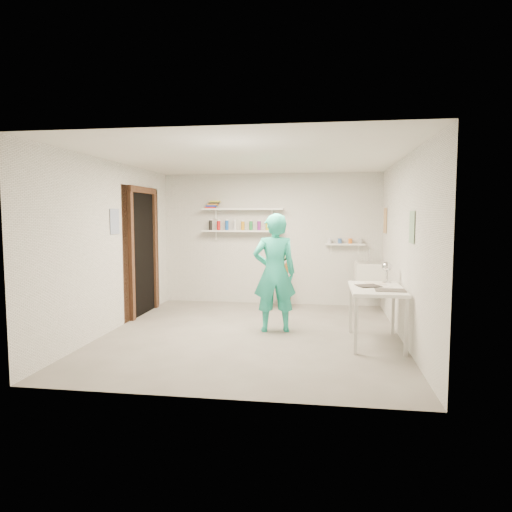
# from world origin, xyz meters

# --- Properties ---
(floor) EXTENTS (4.00, 4.50, 0.02)m
(floor) POSITION_xyz_m (0.00, 0.00, -0.01)
(floor) COLOR slate
(floor) RESTS_ON ground
(ceiling) EXTENTS (4.00, 4.50, 0.02)m
(ceiling) POSITION_xyz_m (0.00, 0.00, 2.41)
(ceiling) COLOR silver
(ceiling) RESTS_ON wall_back
(wall_back) EXTENTS (4.00, 0.02, 2.40)m
(wall_back) POSITION_xyz_m (0.00, 2.26, 1.20)
(wall_back) COLOR silver
(wall_back) RESTS_ON ground
(wall_front) EXTENTS (4.00, 0.02, 2.40)m
(wall_front) POSITION_xyz_m (0.00, -2.26, 1.20)
(wall_front) COLOR silver
(wall_front) RESTS_ON ground
(wall_left) EXTENTS (0.02, 4.50, 2.40)m
(wall_left) POSITION_xyz_m (-2.01, 0.00, 1.20)
(wall_left) COLOR silver
(wall_left) RESTS_ON ground
(wall_right) EXTENTS (0.02, 4.50, 2.40)m
(wall_right) POSITION_xyz_m (2.01, 0.00, 1.20)
(wall_right) COLOR silver
(wall_right) RESTS_ON ground
(doorway_recess) EXTENTS (0.02, 0.90, 2.00)m
(doorway_recess) POSITION_xyz_m (-1.99, 1.05, 1.00)
(doorway_recess) COLOR black
(doorway_recess) RESTS_ON wall_left
(corridor_box) EXTENTS (1.40, 1.50, 2.10)m
(corridor_box) POSITION_xyz_m (-2.70, 1.05, 1.05)
(corridor_box) COLOR brown
(corridor_box) RESTS_ON ground
(door_lintel) EXTENTS (0.06, 1.05, 0.10)m
(door_lintel) POSITION_xyz_m (-1.97, 1.05, 2.05)
(door_lintel) COLOR brown
(door_lintel) RESTS_ON wall_left
(door_jamb_near) EXTENTS (0.06, 0.10, 2.00)m
(door_jamb_near) POSITION_xyz_m (-1.97, 0.55, 1.00)
(door_jamb_near) COLOR brown
(door_jamb_near) RESTS_ON ground
(door_jamb_far) EXTENTS (0.06, 0.10, 2.00)m
(door_jamb_far) POSITION_xyz_m (-1.97, 1.55, 1.00)
(door_jamb_far) COLOR brown
(door_jamb_far) RESTS_ON ground
(shelf_lower) EXTENTS (1.50, 0.22, 0.03)m
(shelf_lower) POSITION_xyz_m (-0.50, 2.13, 1.35)
(shelf_lower) COLOR white
(shelf_lower) RESTS_ON wall_back
(shelf_upper) EXTENTS (1.50, 0.22, 0.03)m
(shelf_upper) POSITION_xyz_m (-0.50, 2.13, 1.75)
(shelf_upper) COLOR white
(shelf_upper) RESTS_ON wall_back
(ledge_shelf) EXTENTS (0.70, 0.14, 0.03)m
(ledge_shelf) POSITION_xyz_m (1.35, 2.17, 1.12)
(ledge_shelf) COLOR white
(ledge_shelf) RESTS_ON wall_back
(poster_left) EXTENTS (0.01, 0.28, 0.36)m
(poster_left) POSITION_xyz_m (-1.99, 0.05, 1.55)
(poster_left) COLOR #334C7F
(poster_left) RESTS_ON wall_left
(poster_right_a) EXTENTS (0.01, 0.34, 0.42)m
(poster_right_a) POSITION_xyz_m (1.99, 1.80, 1.55)
(poster_right_a) COLOR #995933
(poster_right_a) RESTS_ON wall_right
(poster_right_b) EXTENTS (0.01, 0.30, 0.38)m
(poster_right_b) POSITION_xyz_m (1.99, -0.55, 1.50)
(poster_right_b) COLOR #3F724C
(poster_right_b) RESTS_ON wall_right
(belfast_sink) EXTENTS (0.48, 0.60, 0.30)m
(belfast_sink) POSITION_xyz_m (1.75, 1.70, 0.70)
(belfast_sink) COLOR white
(belfast_sink) RESTS_ON wall_right
(man) EXTENTS (0.68, 0.52, 1.66)m
(man) POSITION_xyz_m (0.29, 0.22, 0.83)
(man) COLOR #25BDA0
(man) RESTS_ON ground
(wall_clock) EXTENTS (0.30, 0.10, 0.30)m
(wall_clock) POSITION_xyz_m (0.34, 0.43, 1.11)
(wall_clock) COLOR #D0BA8E
(wall_clock) RESTS_ON man
(wooden_chair) EXTENTS (0.46, 0.45, 0.83)m
(wooden_chair) POSITION_xyz_m (0.21, 1.79, 0.41)
(wooden_chair) COLOR brown
(wooden_chair) RESTS_ON ground
(work_table) EXTENTS (0.65, 1.09, 0.73)m
(work_table) POSITION_xyz_m (1.64, -0.22, 0.36)
(work_table) COLOR white
(work_table) RESTS_ON ground
(desk_lamp) EXTENTS (0.14, 0.14, 0.14)m
(desk_lamp) POSITION_xyz_m (1.82, 0.21, 0.95)
(desk_lamp) COLOR silver
(desk_lamp) RESTS_ON work_table
(spray_cans) EXTENTS (1.31, 0.06, 0.17)m
(spray_cans) POSITION_xyz_m (-0.50, 2.13, 1.45)
(spray_cans) COLOR black
(spray_cans) RESTS_ON shelf_lower
(book_stack) EXTENTS (0.26, 0.14, 0.14)m
(book_stack) POSITION_xyz_m (-1.06, 2.13, 1.83)
(book_stack) COLOR red
(book_stack) RESTS_ON shelf_upper
(ledge_pots) EXTENTS (0.48, 0.07, 0.09)m
(ledge_pots) POSITION_xyz_m (1.35, 2.17, 1.18)
(ledge_pots) COLOR silver
(ledge_pots) RESTS_ON ledge_shelf
(papers) EXTENTS (0.30, 0.22, 0.02)m
(papers) POSITION_xyz_m (1.64, -0.22, 0.73)
(papers) COLOR silver
(papers) RESTS_ON work_table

